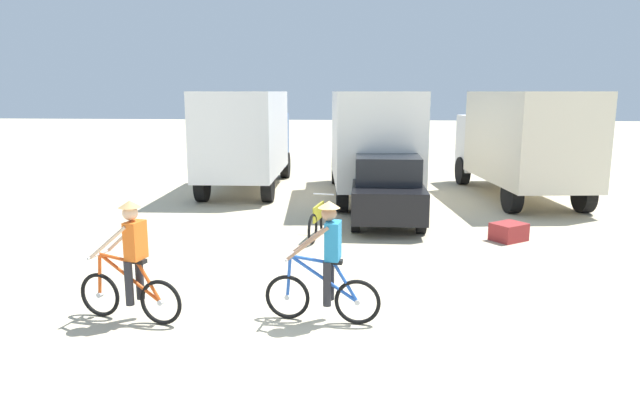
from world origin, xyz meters
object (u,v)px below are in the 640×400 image
Objects in this scene: sedan_parked at (387,188)px; supply_crate at (509,232)px; box_truck_avon_van at (247,135)px; bicycle_spare at (319,221)px; box_truck_cream_rv at (521,139)px; cyclist_orange_shirt at (131,266)px; box_truck_white_box at (372,139)px; cyclist_cowboy_hat at (326,267)px.

sedan_parked is 5.87× the size of supply_crate.
box_truck_avon_van is 3.99× the size of bicycle_spare.
cyclist_orange_shirt is at bearing -127.24° from box_truck_cream_rv.
cyclist_cowboy_hat is at bearing -93.53° from box_truck_white_box.
cyclist_orange_shirt is at bearing -175.49° from cyclist_cowboy_hat.
box_truck_cream_rv reaches higher than supply_crate.
box_truck_cream_rv is 1.65× the size of sedan_parked.
supply_crate is at bearing -40.24° from box_truck_avon_van.
bicycle_spare is at bearing 65.86° from cyclist_orange_shirt.
sedan_parked is at bearing 81.28° from cyclist_cowboy_hat.
sedan_parked is 2.32× the size of cyclist_cowboy_hat.
box_truck_cream_rv is at bearing 43.84° from bicycle_spare.
bicycle_spare is (3.08, -6.45, -1.48)m from box_truck_avon_van.
supply_crate is (2.74, -1.76, -0.68)m from sedan_parked.
box_truck_cream_rv is 8.26m from bicycle_spare.
box_truck_white_box is at bearing -176.09° from box_truck_cream_rv.
box_truck_cream_rv reaches higher than cyclist_cowboy_hat.
box_truck_white_box is 10.23m from cyclist_cowboy_hat.
cyclist_orange_shirt is (-3.87, -7.00, -0.04)m from sedan_parked.
cyclist_cowboy_hat is 2.53× the size of supply_crate.
cyclist_orange_shirt is 2.84m from cyclist_cowboy_hat.
box_truck_cream_rv is at bearing 63.16° from cyclist_cowboy_hat.
box_truck_avon_van is 0.98× the size of box_truck_cream_rv.
bicycle_spare is at bearing -64.47° from box_truck_avon_van.
box_truck_white_box reaches higher than supply_crate.
supply_crate is at bearing -32.67° from sedan_parked.
box_truck_avon_van is 1.62× the size of sedan_parked.
sedan_parked is at bearing 50.30° from bicycle_spare.
cyclist_orange_shirt is (0.81, -11.52, -1.03)m from box_truck_avon_van.
supply_crate is (3.78, 5.02, -0.64)m from cyclist_cowboy_hat.
box_truck_avon_van is 3.76× the size of cyclist_cowboy_hat.
sedan_parked is 6.86m from cyclist_cowboy_hat.
bicycle_spare is at bearing -136.16° from box_truck_cream_rv.
box_truck_avon_van is 6.58m from sedan_parked.
box_truck_cream_rv is 3.83× the size of cyclist_orange_shirt.
supply_crate is (4.34, 0.17, -0.20)m from bicycle_spare.
sedan_parked is at bearing 147.33° from supply_crate.
bicycle_spare is (-0.56, 4.85, -0.45)m from cyclist_cowboy_hat.
box_truck_white_box is (4.27, -1.14, 0.00)m from box_truck_avon_van.
supply_crate is at bearing 53.02° from cyclist_cowboy_hat.
box_truck_white_box reaches higher than bicycle_spare.
box_truck_avon_van is 7.30m from bicycle_spare.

